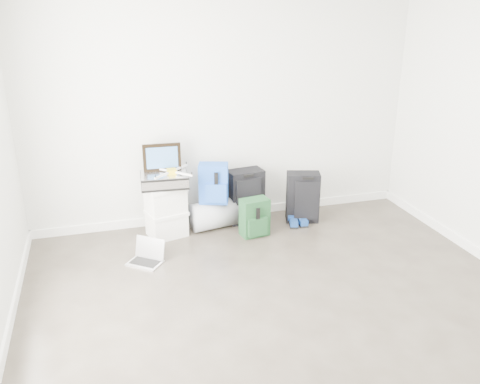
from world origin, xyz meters
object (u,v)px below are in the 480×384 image
object	(u,v)px
briefcase	(164,180)
boxes_stack	(166,211)
large_suitcase	(245,196)
duffel_bag	(214,214)
carry_on	(303,197)
laptop	(147,257)

from	to	relation	value
briefcase	boxes_stack	bearing A→B (deg)	-175.53
large_suitcase	boxes_stack	bearing A→B (deg)	-179.99
boxes_stack	briefcase	xyz separation A→B (m)	(0.00, 0.00, 0.36)
duffel_bag	carry_on	size ratio (longest dim) A/B	0.89
boxes_stack	duffel_bag	bearing A→B (deg)	-9.62
boxes_stack	large_suitcase	size ratio (longest dim) A/B	0.93
laptop	large_suitcase	bearing A→B (deg)	67.39
carry_on	laptop	xyz separation A→B (m)	(-1.91, -0.52, -0.24)
carry_on	briefcase	bearing A→B (deg)	-165.18
briefcase	duffel_bag	bearing A→B (deg)	9.59
boxes_stack	briefcase	distance (m)	0.36
boxes_stack	laptop	xyz separation A→B (m)	(-0.29, -0.57, -0.24)
large_suitcase	laptop	xyz separation A→B (m)	(-1.25, -0.70, -0.26)
briefcase	carry_on	distance (m)	1.66
laptop	boxes_stack	bearing A→B (deg)	101.10
duffel_bag	laptop	world-z (taller)	duffel_bag
boxes_stack	carry_on	bearing A→B (deg)	-16.38
carry_on	laptop	world-z (taller)	carry_on
briefcase	large_suitcase	world-z (taller)	briefcase
briefcase	large_suitcase	bearing A→B (deg)	12.39
carry_on	laptop	bearing A→B (deg)	-148.33
boxes_stack	duffel_bag	size ratio (longest dim) A/B	1.10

